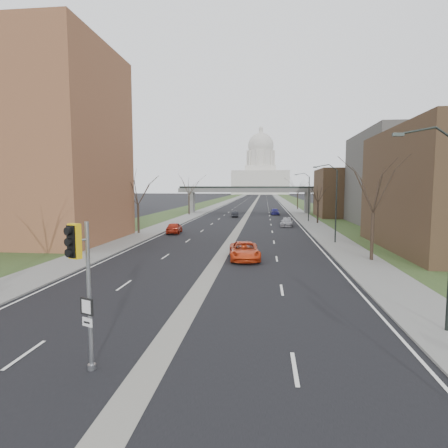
% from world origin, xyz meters
% --- Properties ---
extents(ground, '(700.00, 700.00, 0.00)m').
position_xyz_m(ground, '(0.00, 0.00, 0.00)').
color(ground, black).
rests_on(ground, ground).
extents(road_surface, '(20.00, 600.00, 0.01)m').
position_xyz_m(road_surface, '(0.00, 150.00, 0.01)').
color(road_surface, black).
rests_on(road_surface, ground).
extents(median_strip, '(1.20, 600.00, 0.02)m').
position_xyz_m(median_strip, '(0.00, 150.00, 0.00)').
color(median_strip, gray).
rests_on(median_strip, ground).
extents(sidewalk_right, '(4.00, 600.00, 0.12)m').
position_xyz_m(sidewalk_right, '(12.00, 150.00, 0.06)').
color(sidewalk_right, gray).
rests_on(sidewalk_right, ground).
extents(sidewalk_left, '(4.00, 600.00, 0.12)m').
position_xyz_m(sidewalk_left, '(-12.00, 150.00, 0.06)').
color(sidewalk_left, gray).
rests_on(sidewalk_left, ground).
extents(grass_verge_right, '(8.00, 600.00, 0.10)m').
position_xyz_m(grass_verge_right, '(18.00, 150.00, 0.05)').
color(grass_verge_right, '#2F431F').
rests_on(grass_verge_right, ground).
extents(grass_verge_left, '(8.00, 600.00, 0.10)m').
position_xyz_m(grass_verge_left, '(-18.00, 150.00, 0.05)').
color(grass_verge_left, '#2F431F').
rests_on(grass_verge_left, ground).
extents(apartment_building, '(25.00, 16.00, 22.00)m').
position_xyz_m(apartment_building, '(-26.00, 30.00, 11.00)').
color(apartment_building, brown).
rests_on(apartment_building, ground).
extents(commercial_block_mid, '(18.00, 22.00, 15.00)m').
position_xyz_m(commercial_block_mid, '(28.00, 52.00, 7.50)').
color(commercial_block_mid, '#54524D').
rests_on(commercial_block_mid, ground).
extents(commercial_block_far, '(14.00, 14.00, 10.00)m').
position_xyz_m(commercial_block_far, '(22.00, 70.00, 5.00)').
color(commercial_block_far, '#4A3622').
rests_on(commercial_block_far, ground).
extents(pedestrian_bridge, '(34.00, 3.00, 6.45)m').
position_xyz_m(pedestrian_bridge, '(0.00, 80.00, 4.84)').
color(pedestrian_bridge, slate).
rests_on(pedestrian_bridge, ground).
extents(capitol, '(48.00, 42.00, 55.75)m').
position_xyz_m(capitol, '(0.00, 320.00, 18.60)').
color(capitol, silver).
rests_on(capitol, ground).
extents(streetlight_near, '(2.61, 0.20, 8.70)m').
position_xyz_m(streetlight_near, '(10.99, 6.00, 6.95)').
color(streetlight_near, black).
rests_on(streetlight_near, sidewalk_right).
extents(streetlight_mid, '(2.61, 0.20, 8.70)m').
position_xyz_m(streetlight_mid, '(10.99, 32.00, 6.95)').
color(streetlight_mid, black).
rests_on(streetlight_mid, sidewalk_right).
extents(streetlight_far, '(2.61, 0.20, 8.70)m').
position_xyz_m(streetlight_far, '(10.99, 58.00, 6.95)').
color(streetlight_far, black).
rests_on(streetlight_far, sidewalk_right).
extents(tree_left_b, '(6.75, 6.75, 8.81)m').
position_xyz_m(tree_left_b, '(-13.00, 38.00, 6.23)').
color(tree_left_b, '#382B21').
rests_on(tree_left_b, sidewalk_left).
extents(tree_left_c, '(7.65, 7.65, 9.99)m').
position_xyz_m(tree_left_c, '(-13.00, 72.00, 7.04)').
color(tree_left_c, '#382B21').
rests_on(tree_left_c, sidewalk_left).
extents(tree_right_a, '(7.20, 7.20, 9.40)m').
position_xyz_m(tree_right_a, '(13.00, 22.00, 6.64)').
color(tree_right_a, '#382B21').
rests_on(tree_right_a, sidewalk_right).
extents(tree_right_b, '(6.30, 6.30, 8.22)m').
position_xyz_m(tree_right_b, '(13.00, 55.00, 5.82)').
color(tree_right_b, '#382B21').
rests_on(tree_right_b, sidewalk_right).
extents(tree_right_c, '(7.65, 7.65, 9.99)m').
position_xyz_m(tree_right_c, '(13.00, 95.00, 7.04)').
color(tree_right_c, '#382B21').
rests_on(tree_right_c, sidewalk_right).
extents(signal_pole_median, '(0.75, 0.86, 5.15)m').
position_xyz_m(signal_pole_median, '(-2.10, 0.94, 3.59)').
color(signal_pole_median, gray).
rests_on(signal_pole_median, ground).
extents(car_left_near, '(2.20, 4.64, 1.53)m').
position_xyz_m(car_left_near, '(-8.32, 39.00, 0.77)').
color(car_left_near, '#A82613').
rests_on(car_left_near, ground).
extents(car_left_far, '(1.81, 3.90, 1.24)m').
position_xyz_m(car_left_far, '(-2.34, 67.46, 0.62)').
color(car_left_far, black).
rests_on(car_left_far, ground).
extents(car_right_near, '(3.11, 5.71, 1.52)m').
position_xyz_m(car_right_near, '(2.20, 21.54, 0.76)').
color(car_right_near, red).
rests_on(car_right_near, ground).
extents(car_right_mid, '(2.39, 4.84, 1.35)m').
position_xyz_m(car_right_mid, '(7.46, 49.93, 0.68)').
color(car_right_mid, '#93939A').
rests_on(car_right_mid, ground).
extents(car_right_far, '(2.05, 4.57, 1.53)m').
position_xyz_m(car_right_far, '(6.21, 74.74, 0.76)').
color(car_right_far, navy).
rests_on(car_right_far, ground).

